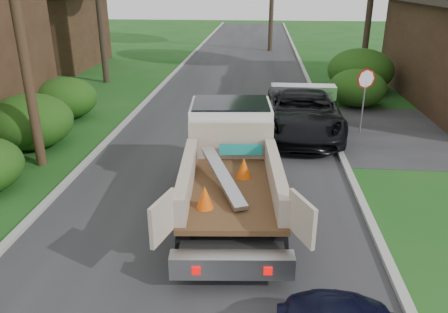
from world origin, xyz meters
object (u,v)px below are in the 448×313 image
house_left_far (40,19)px  flatbed_truck (231,153)px  black_pickup (303,111)px  stop_sign (365,87)px

house_left_far → flatbed_truck: (14.15, -18.72, -1.78)m
flatbed_truck → black_pickup: flatbed_truck is taller
house_left_far → flatbed_truck: bearing=-52.9°
house_left_far → stop_sign: bearing=-34.8°
flatbed_truck → stop_sign: bearing=47.0°
stop_sign → flatbed_truck: bearing=-128.5°
stop_sign → house_left_far: bearing=145.2°
flatbed_truck → house_left_far: bearing=122.6°
house_left_far → black_pickup: size_ratio=1.23×
stop_sign → flatbed_truck: size_ratio=0.39×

